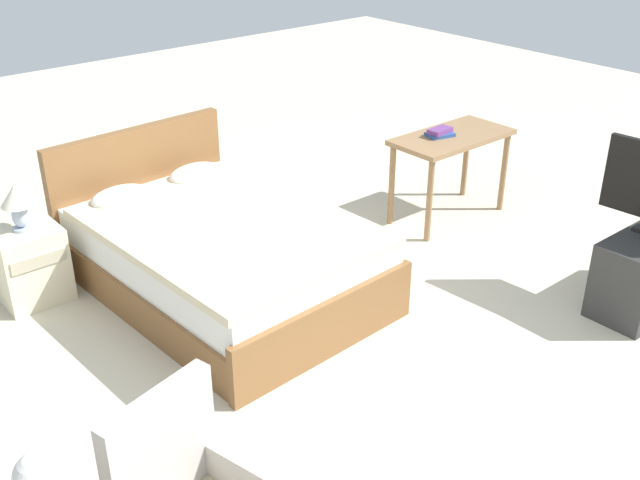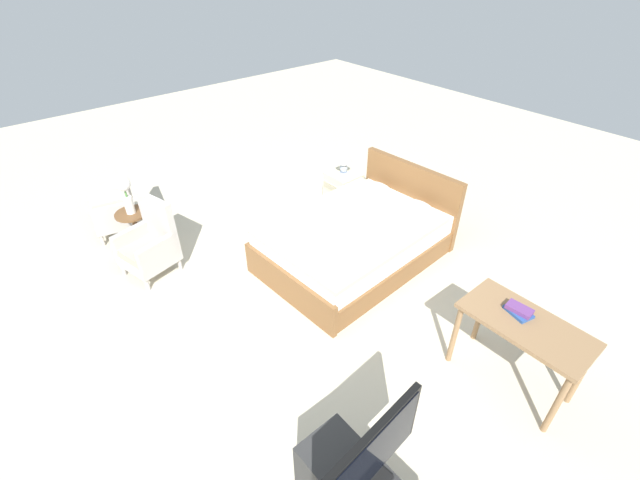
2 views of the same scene
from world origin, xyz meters
name	(u,v)px [view 1 (image 1 of 2)]	position (x,y,z in m)	size (l,w,h in m)	color
ground_plane	(309,361)	(0.00, 0.00, 0.00)	(16.00, 16.00, 0.00)	beige
bed	(218,252)	(0.07, 1.08, 0.30)	(1.58, 2.26, 0.96)	brown
nightstand	(30,264)	(-0.99, 1.82, 0.27)	(0.44, 0.41, 0.54)	beige
table_lamp	(17,200)	(-0.99, 1.82, 0.75)	(0.22, 0.22, 0.33)	#9EADC6
vanity_desk	(451,147)	(2.24, 0.86, 0.63)	(1.04, 0.52, 0.74)	#8E6B47
book_stack	(440,133)	(2.13, 0.91, 0.77)	(0.24, 0.19, 0.07)	#284C8E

